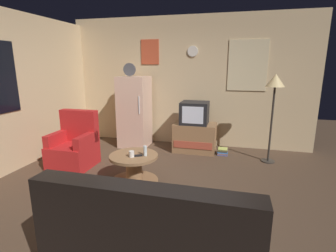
{
  "coord_description": "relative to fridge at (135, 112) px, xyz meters",
  "views": [
    {
      "loc": [
        1.0,
        -3.11,
        1.75
      ],
      "look_at": [
        -0.04,
        0.9,
        0.75
      ],
      "focal_mm": 27.54,
      "sensor_mm": 36.0,
      "label": 1
    }
  ],
  "objects": [
    {
      "name": "couch",
      "position": [
        1.47,
        -3.33,
        -0.44
      ],
      "size": [
        1.7,
        0.8,
        0.92
      ],
      "color": "black",
      "rests_on": "ground_plane"
    },
    {
      "name": "fridge",
      "position": [
        0.0,
        0.0,
        0.0
      ],
      "size": [
        0.6,
        0.62,
        1.77
      ],
      "color": "beige",
      "rests_on": "ground_plane"
    },
    {
      "name": "mug_ceramic_white",
      "position": [
        0.67,
        -1.83,
        -0.27
      ],
      "size": [
        0.08,
        0.08,
        0.09
      ],
      "primitive_type": "cylinder",
      "color": "silver",
      "rests_on": "coffee_table"
    },
    {
      "name": "ground_plane",
      "position": [
        1.06,
        -1.98,
        -0.75
      ],
      "size": [
        12.0,
        12.0,
        0.0
      ],
      "primitive_type": "plane",
      "color": "#4C3828"
    },
    {
      "name": "wall_with_art",
      "position": [
        1.07,
        0.47,
        0.62
      ],
      "size": [
        5.2,
        0.12,
        2.73
      ],
      "color": "#D1B284",
      "rests_on": "ground_plane"
    },
    {
      "name": "book_stack",
      "position": [
        1.9,
        -0.15,
        -0.69
      ],
      "size": [
        0.2,
        0.17,
        0.14
      ],
      "color": "#565993",
      "rests_on": "ground_plane"
    },
    {
      "name": "wine_glass",
      "position": [
        0.84,
        -1.72,
        -0.24
      ],
      "size": [
        0.05,
        0.05,
        0.15
      ],
      "primitive_type": "cylinder",
      "color": "silver",
      "rests_on": "coffee_table"
    },
    {
      "name": "armchair",
      "position": [
        -0.6,
        -1.35,
        -0.42
      ],
      "size": [
        0.68,
        0.68,
        0.96
      ],
      "color": "red",
      "rests_on": "ground_plane"
    },
    {
      "name": "tv_stand",
      "position": [
        1.32,
        -0.06,
        -0.46
      ],
      "size": [
        0.84,
        0.53,
        0.58
      ],
      "color": "#8E6642",
      "rests_on": "ground_plane"
    },
    {
      "name": "crt_tv",
      "position": [
        1.31,
        -0.06,
        0.05
      ],
      "size": [
        0.54,
        0.51,
        0.44
      ],
      "color": "black",
      "rests_on": "tv_stand"
    },
    {
      "name": "coffee_table",
      "position": [
        0.67,
        -1.74,
        -0.53
      ],
      "size": [
        0.72,
        0.72,
        0.44
      ],
      "color": "#8E6642",
      "rests_on": "ground_plane"
    },
    {
      "name": "standing_lamp",
      "position": [
        2.73,
        -0.31,
        0.6
      ],
      "size": [
        0.32,
        0.32,
        1.59
      ],
      "color": "#332D28",
      "rests_on": "ground_plane"
    },
    {
      "name": "remote_control",
      "position": [
        0.74,
        -1.78,
        -0.3
      ],
      "size": [
        0.15,
        0.11,
        0.02
      ],
      "primitive_type": "cube",
      "rotation": [
        0.0,
        0.0,
        0.53
      ],
      "color": "black",
      "rests_on": "coffee_table"
    }
  ]
}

